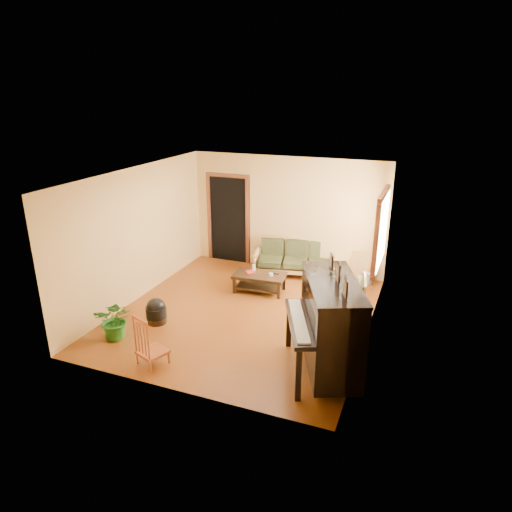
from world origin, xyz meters
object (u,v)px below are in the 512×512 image
at_px(potted_plant, 116,319).
at_px(ceramic_crock, 367,278).
at_px(armchair, 345,298).
at_px(red_chair, 151,340).
at_px(footstool, 156,314).
at_px(sofa, 296,258).
at_px(piano, 331,327).
at_px(coffee_table, 259,283).

bearing_deg(potted_plant, ceramic_crock, 46.81).
bearing_deg(ceramic_crock, armchair, -95.43).
xyz_separation_m(red_chair, potted_plant, (-1.00, 0.43, -0.07)).
distance_m(footstool, red_chair, 1.35).
distance_m(sofa, armchair, 2.23).
xyz_separation_m(sofa, armchair, (1.44, -1.70, 0.01)).
xyz_separation_m(sofa, piano, (1.54, -3.42, 0.32)).
bearing_deg(potted_plant, red_chair, -23.42).
bearing_deg(footstool, sofa, 61.70).
bearing_deg(piano, red_chair, 175.15).
distance_m(armchair, ceramic_crock, 1.75).
bearing_deg(red_chair, armchair, 66.81).
height_order(ceramic_crock, potted_plant, potted_plant).
xyz_separation_m(coffee_table, armchair, (1.86, -0.54, 0.21)).
bearing_deg(potted_plant, armchair, 31.56).
xyz_separation_m(coffee_table, potted_plant, (-1.56, -2.64, 0.16)).
bearing_deg(sofa, armchair, -61.82).
height_order(sofa, coffee_table, sofa).
relative_size(armchair, ceramic_crock, 2.93).
height_order(coffee_table, piano, piano).
xyz_separation_m(footstool, ceramic_crock, (3.27, 3.11, -0.04)).
xyz_separation_m(piano, potted_plant, (-3.53, -0.38, -0.37)).
height_order(armchair, potted_plant, armchair).
distance_m(footstool, ceramic_crock, 4.51).
distance_m(sofa, coffee_table, 1.25).
relative_size(coffee_table, footstool, 2.84).
xyz_separation_m(sofa, ceramic_crock, (1.60, 0.02, -0.26)).
xyz_separation_m(coffee_table, ceramic_crock, (2.03, 1.18, -0.05)).
height_order(sofa, red_chair, red_chair).
bearing_deg(sofa, footstool, -130.34).
bearing_deg(armchair, potted_plant, -157.90).
bearing_deg(ceramic_crock, red_chair, -121.36).
xyz_separation_m(sofa, red_chair, (-0.99, -4.24, 0.02)).
xyz_separation_m(coffee_table, red_chair, (-0.57, -3.07, 0.23)).
distance_m(sofa, ceramic_crock, 1.62).
relative_size(coffee_table, ceramic_crock, 3.80).
height_order(coffee_table, ceramic_crock, coffee_table).
relative_size(coffee_table, potted_plant, 1.51).
distance_m(red_chair, potted_plant, 1.09).
xyz_separation_m(armchair, piano, (0.10, -1.72, 0.31)).
bearing_deg(footstool, ceramic_crock, 43.62).
distance_m(armchair, potted_plant, 4.02).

